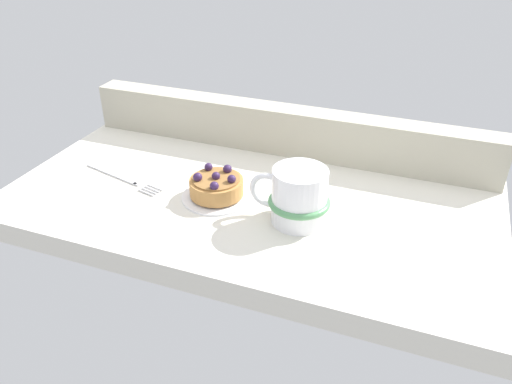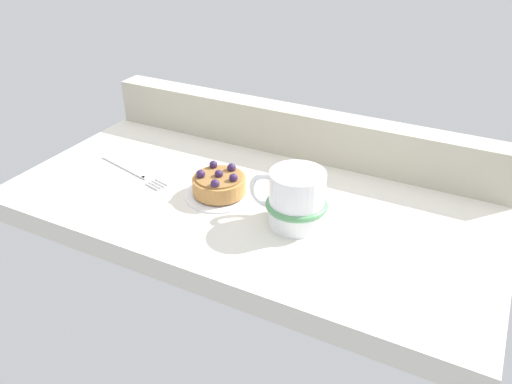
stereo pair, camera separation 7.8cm
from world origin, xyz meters
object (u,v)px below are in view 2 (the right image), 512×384
at_px(dessert_plate, 220,193).
at_px(coffee_mug, 295,199).
at_px(raspberry_tart, 219,183).
at_px(dessert_fork, 132,171).

bearing_deg(dessert_plate, coffee_mug, -7.36).
xyz_separation_m(raspberry_tart, coffee_mug, (0.15, -0.02, 0.02)).
bearing_deg(dessert_plate, dessert_fork, -178.66).
bearing_deg(dessert_fork, dessert_plate, 1.34).
relative_size(dessert_plate, raspberry_tart, 1.31).
distance_m(raspberry_tart, coffee_mug, 0.15).
height_order(raspberry_tart, coffee_mug, coffee_mug).
xyz_separation_m(dessert_plate, coffee_mug, (0.15, -0.02, 0.04)).
distance_m(dessert_plate, coffee_mug, 0.15).
xyz_separation_m(raspberry_tart, dessert_fork, (-0.18, -0.00, -0.02)).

